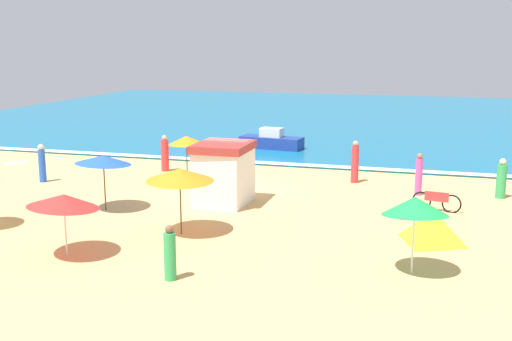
% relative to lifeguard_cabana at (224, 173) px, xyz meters
% --- Properties ---
extents(ground_plane, '(60.00, 60.00, 0.00)m').
position_rel_lifeguard_cabana_xyz_m(ground_plane, '(-0.49, 1.74, -1.22)').
color(ground_plane, '#E5B26B').
extents(ocean_water, '(60.00, 44.00, 0.10)m').
position_rel_lifeguard_cabana_xyz_m(ocean_water, '(-0.49, 29.74, -1.17)').
color(ocean_water, '#146B93').
rests_on(ocean_water, ground_plane).
extents(wave_breaker_foam, '(57.00, 0.70, 0.01)m').
position_rel_lifeguard_cabana_xyz_m(wave_breaker_foam, '(-0.49, 8.04, -1.12)').
color(wave_breaker_foam, white).
rests_on(wave_breaker_foam, ocean_water).
extents(lifeguard_cabana, '(2.01, 2.37, 2.40)m').
position_rel_lifeguard_cabana_xyz_m(lifeguard_cabana, '(0.00, 0.00, 0.00)').
color(lifeguard_cabana, white).
rests_on(lifeguard_cabana, ground_plane).
extents(beach_umbrella_0, '(1.86, 1.86, 2.00)m').
position_rel_lifeguard_cabana_xyz_m(beach_umbrella_0, '(-3.14, 3.85, 0.57)').
color(beach_umbrella_0, '#4C3823').
rests_on(beach_umbrella_0, ground_plane).
extents(beach_umbrella_1, '(2.30, 2.32, 2.26)m').
position_rel_lifeguard_cabana_xyz_m(beach_umbrella_1, '(7.39, -5.66, 0.69)').
color(beach_umbrella_1, silver).
rests_on(beach_umbrella_1, ground_plane).
extents(beach_umbrella_2, '(2.93, 2.93, 2.16)m').
position_rel_lifeguard_cabana_xyz_m(beach_umbrella_2, '(-3.98, -2.13, 0.70)').
color(beach_umbrella_2, '#4C3823').
rests_on(beach_umbrella_2, ground_plane).
extents(beach_umbrella_3, '(2.96, 2.96, 1.98)m').
position_rel_lifeguard_cabana_xyz_m(beach_umbrella_3, '(-2.47, -7.04, 0.46)').
color(beach_umbrella_3, silver).
rests_on(beach_umbrella_3, ground_plane).
extents(beach_umbrella_4, '(3.14, 3.14, 2.23)m').
position_rel_lifeguard_cabana_xyz_m(beach_umbrella_4, '(-0.07, -4.08, 0.77)').
color(beach_umbrella_4, '#4C3823').
rests_on(beach_umbrella_4, ground_plane).
extents(beach_tent, '(2.24, 2.34, 1.00)m').
position_rel_lifeguard_cabana_xyz_m(beach_tent, '(7.91, -2.62, -0.72)').
color(beach_tent, yellow).
rests_on(beach_tent, ground_plane).
extents(parked_bicycle, '(1.80, 0.36, 0.76)m').
position_rel_lifeguard_cabana_xyz_m(parked_bicycle, '(7.99, 1.20, -0.84)').
color(parked_bicycle, black).
rests_on(parked_bicycle, ground_plane).
extents(beachgoer_1, '(0.36, 0.36, 1.73)m').
position_rel_lifeguard_cabana_xyz_m(beachgoer_1, '(-9.13, 1.34, -0.39)').
color(beachgoer_1, blue).
rests_on(beachgoer_1, ground_plane).
extents(beachgoer_2, '(0.28, 0.28, 1.76)m').
position_rel_lifeguard_cabana_xyz_m(beachgoer_2, '(7.26, 3.56, -0.37)').
color(beachgoer_2, '#D84CA5').
rests_on(beachgoer_2, ground_plane).
extents(beachgoer_3, '(0.53, 0.53, 1.77)m').
position_rel_lifeguard_cabana_xyz_m(beachgoer_3, '(-4.83, 5.13, -0.40)').
color(beachgoer_3, red).
rests_on(beachgoer_3, ground_plane).
extents(beachgoer_4, '(0.37, 0.37, 1.51)m').
position_rel_lifeguard_cabana_xyz_m(beachgoer_4, '(1.24, -7.91, -0.52)').
color(beachgoer_4, green).
rests_on(beachgoer_4, ground_plane).
extents(beachgoer_5, '(0.48, 0.48, 1.64)m').
position_rel_lifeguard_cabana_xyz_m(beachgoer_5, '(10.48, 3.97, -0.47)').
color(beachgoer_5, green).
rests_on(beachgoer_5, ground_plane).
extents(beachgoer_6, '(0.39, 0.39, 1.90)m').
position_rel_lifeguard_cabana_xyz_m(beachgoer_6, '(4.43, 5.16, -0.32)').
color(beachgoer_6, red).
rests_on(beachgoer_6, ground_plane).
extents(beach_towel_2, '(1.22, 1.24, 0.01)m').
position_rel_lifeguard_cabana_xyz_m(beach_towel_2, '(-13.22, 4.78, -1.22)').
color(beach_towel_2, white).
rests_on(beach_towel_2, ground_plane).
extents(small_boat_0, '(3.78, 1.71, 1.20)m').
position_rel_lifeguard_cabana_xyz_m(small_boat_0, '(-1.38, 12.48, -0.70)').
color(small_boat_0, navy).
rests_on(small_boat_0, ocean_water).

